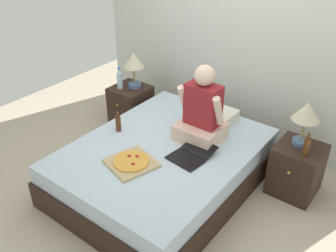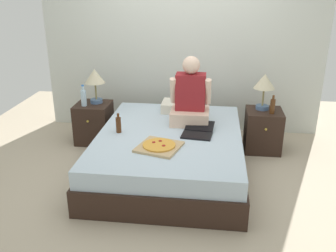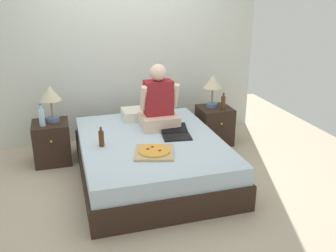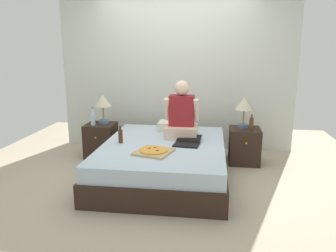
{
  "view_description": "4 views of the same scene",
  "coord_description": "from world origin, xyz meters",
  "px_view_note": "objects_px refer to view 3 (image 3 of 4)",
  "views": [
    {
      "loc": [
        1.89,
        -2.39,
        2.53
      ],
      "look_at": [
        0.07,
        -0.01,
        0.73
      ],
      "focal_mm": 40.0,
      "sensor_mm": 36.0,
      "label": 1
    },
    {
      "loc": [
        0.45,
        -3.77,
        2.04
      ],
      "look_at": [
        0.01,
        -0.21,
        0.63
      ],
      "focal_mm": 40.0,
      "sensor_mm": 36.0,
      "label": 2
    },
    {
      "loc": [
        -0.92,
        -3.85,
        2.09
      ],
      "look_at": [
        0.14,
        -0.24,
        0.69
      ],
      "focal_mm": 40.0,
      "sensor_mm": 36.0,
      "label": 3
    },
    {
      "loc": [
        0.6,
        -4.04,
        1.68
      ],
      "look_at": [
        0.09,
        -0.21,
        0.75
      ],
      "focal_mm": 35.0,
      "sensor_mm": 36.0,
      "label": 4
    }
  ],
  "objects_px": {
    "nightstand_right": "(214,125)",
    "laptop": "(176,134)",
    "lamp_on_left_nightstand": "(50,96)",
    "water_bottle": "(42,117)",
    "bed": "(151,158)",
    "lamp_on_right_nightstand": "(213,84)",
    "pizza_box": "(154,152)",
    "person_seated": "(159,104)",
    "nightstand_left": "(52,142)",
    "beer_bottle": "(223,102)",
    "beer_bottle_on_bed": "(101,138)"
  },
  "relations": [
    {
      "from": "beer_bottle",
      "to": "pizza_box",
      "type": "height_order",
      "value": "beer_bottle"
    },
    {
      "from": "lamp_on_left_nightstand",
      "to": "person_seated",
      "type": "relative_size",
      "value": 0.58
    },
    {
      "from": "nightstand_right",
      "to": "pizza_box",
      "type": "relative_size",
      "value": 1.06
    },
    {
      "from": "beer_bottle",
      "to": "beer_bottle_on_bed",
      "type": "xyz_separation_m",
      "value": [
        -1.73,
        -0.67,
        -0.06
      ]
    },
    {
      "from": "person_seated",
      "to": "pizza_box",
      "type": "distance_m",
      "value": 0.85
    },
    {
      "from": "water_bottle",
      "to": "nightstand_right",
      "type": "relative_size",
      "value": 0.53
    },
    {
      "from": "pizza_box",
      "to": "beer_bottle_on_bed",
      "type": "bearing_deg",
      "value": 144.73
    },
    {
      "from": "bed",
      "to": "lamp_on_right_nightstand",
      "type": "xyz_separation_m",
      "value": [
        1.07,
        0.77,
        0.62
      ]
    },
    {
      "from": "beer_bottle",
      "to": "pizza_box",
      "type": "bearing_deg",
      "value": -140.3
    },
    {
      "from": "lamp_on_right_nightstand",
      "to": "pizza_box",
      "type": "bearing_deg",
      "value": -133.97
    },
    {
      "from": "nightstand_left",
      "to": "laptop",
      "type": "height_order",
      "value": "laptop"
    },
    {
      "from": "nightstand_left",
      "to": "beer_bottle",
      "type": "xyz_separation_m",
      "value": [
        2.27,
        -0.1,
        0.36
      ]
    },
    {
      "from": "water_bottle",
      "to": "beer_bottle_on_bed",
      "type": "relative_size",
      "value": 1.25
    },
    {
      "from": "lamp_on_left_nightstand",
      "to": "lamp_on_right_nightstand",
      "type": "distance_m",
      "value": 2.13
    },
    {
      "from": "nightstand_right",
      "to": "laptop",
      "type": "bearing_deg",
      "value": -138.42
    },
    {
      "from": "bed",
      "to": "pizza_box",
      "type": "bearing_deg",
      "value": -98.28
    },
    {
      "from": "bed",
      "to": "nightstand_right",
      "type": "height_order",
      "value": "nightstand_right"
    },
    {
      "from": "water_bottle",
      "to": "pizza_box",
      "type": "distance_m",
      "value": 1.53
    },
    {
      "from": "nightstand_left",
      "to": "pizza_box",
      "type": "distance_m",
      "value": 1.55
    },
    {
      "from": "lamp_on_left_nightstand",
      "to": "water_bottle",
      "type": "distance_m",
      "value": 0.28
    },
    {
      "from": "person_seated",
      "to": "beer_bottle_on_bed",
      "type": "bearing_deg",
      "value": -151.51
    },
    {
      "from": "beer_bottle",
      "to": "person_seated",
      "type": "relative_size",
      "value": 0.29
    },
    {
      "from": "lamp_on_right_nightstand",
      "to": "pizza_box",
      "type": "relative_size",
      "value": 0.91
    },
    {
      "from": "lamp_on_left_nightstand",
      "to": "pizza_box",
      "type": "height_order",
      "value": "lamp_on_left_nightstand"
    },
    {
      "from": "lamp_on_right_nightstand",
      "to": "nightstand_left",
      "type": "bearing_deg",
      "value": -178.68
    },
    {
      "from": "lamp_on_left_nightstand",
      "to": "beer_bottle_on_bed",
      "type": "relative_size",
      "value": 2.05
    },
    {
      "from": "bed",
      "to": "pizza_box",
      "type": "relative_size",
      "value": 4.18
    },
    {
      "from": "bed",
      "to": "beer_bottle",
      "type": "bearing_deg",
      "value": 27.77
    },
    {
      "from": "laptop",
      "to": "beer_bottle",
      "type": "bearing_deg",
      "value": 34.98
    },
    {
      "from": "lamp_on_right_nightstand",
      "to": "person_seated",
      "type": "height_order",
      "value": "person_seated"
    },
    {
      "from": "nightstand_left",
      "to": "lamp_on_left_nightstand",
      "type": "relative_size",
      "value": 1.17
    },
    {
      "from": "lamp_on_right_nightstand",
      "to": "laptop",
      "type": "bearing_deg",
      "value": -135.36
    },
    {
      "from": "lamp_on_right_nightstand",
      "to": "beer_bottle_on_bed",
      "type": "xyz_separation_m",
      "value": [
        -1.63,
        -0.82,
        -0.3
      ]
    },
    {
      "from": "nightstand_right",
      "to": "laptop",
      "type": "relative_size",
      "value": 1.17
    },
    {
      "from": "water_bottle",
      "to": "nightstand_right",
      "type": "bearing_deg",
      "value": 2.26
    },
    {
      "from": "nightstand_left",
      "to": "beer_bottle",
      "type": "relative_size",
      "value": 2.29
    },
    {
      "from": "bed",
      "to": "lamp_on_right_nightstand",
      "type": "distance_m",
      "value": 1.46
    },
    {
      "from": "nightstand_right",
      "to": "pizza_box",
      "type": "distance_m",
      "value": 1.63
    },
    {
      "from": "water_bottle",
      "to": "beer_bottle_on_bed",
      "type": "bearing_deg",
      "value": -47.46
    },
    {
      "from": "beer_bottle_on_bed",
      "to": "laptop",
      "type": "bearing_deg",
      "value": 4.11
    },
    {
      "from": "person_seated",
      "to": "bed",
      "type": "bearing_deg",
      "value": -118.64
    },
    {
      "from": "nightstand_right",
      "to": "beer_bottle",
      "type": "height_order",
      "value": "beer_bottle"
    },
    {
      "from": "water_bottle",
      "to": "person_seated",
      "type": "height_order",
      "value": "person_seated"
    },
    {
      "from": "nightstand_left",
      "to": "pizza_box",
      "type": "height_order",
      "value": "nightstand_left"
    },
    {
      "from": "lamp_on_right_nightstand",
      "to": "beer_bottle_on_bed",
      "type": "bearing_deg",
      "value": -153.39
    },
    {
      "from": "beer_bottle",
      "to": "pizza_box",
      "type": "xyz_separation_m",
      "value": [
        -1.23,
        -1.02,
        -0.14
      ]
    },
    {
      "from": "beer_bottle",
      "to": "person_seated",
      "type": "xyz_separation_m",
      "value": [
        -0.97,
        -0.26,
        0.13
      ]
    },
    {
      "from": "nightstand_left",
      "to": "lamp_on_right_nightstand",
      "type": "height_order",
      "value": "lamp_on_right_nightstand"
    },
    {
      "from": "laptop",
      "to": "beer_bottle_on_bed",
      "type": "bearing_deg",
      "value": -175.89
    },
    {
      "from": "lamp_on_right_nightstand",
      "to": "pizza_box",
      "type": "height_order",
      "value": "lamp_on_right_nightstand"
    }
  ]
}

